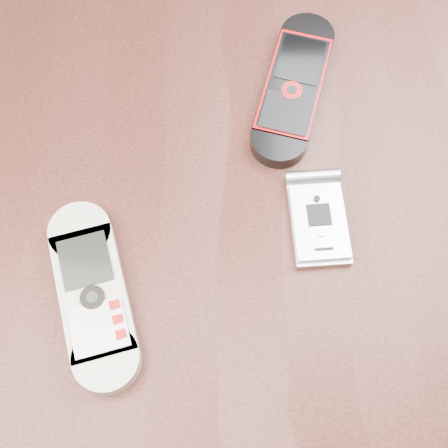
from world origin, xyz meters
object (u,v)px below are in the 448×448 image
(table, at_px, (219,269))
(nokia_black_red, at_px, (293,87))
(nokia_white, at_px, (93,294))
(motorola_razr, at_px, (319,220))

(table, xyz_separation_m, nokia_black_red, (0.07, 0.14, 0.11))
(nokia_white, distance_m, motorola_razr, 0.20)
(motorola_razr, bearing_deg, nokia_black_red, 92.29)
(table, bearing_deg, nokia_white, -148.80)
(nokia_black_red, bearing_deg, nokia_white, -114.97)
(table, relative_size, nokia_white, 7.34)
(nokia_black_red, height_order, motorola_razr, nokia_black_red)
(nokia_white, xyz_separation_m, nokia_black_red, (0.17, 0.20, -0.00))
(nokia_black_red, bearing_deg, motorola_razr, -68.36)
(table, xyz_separation_m, motorola_razr, (0.09, 0.00, 0.11))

